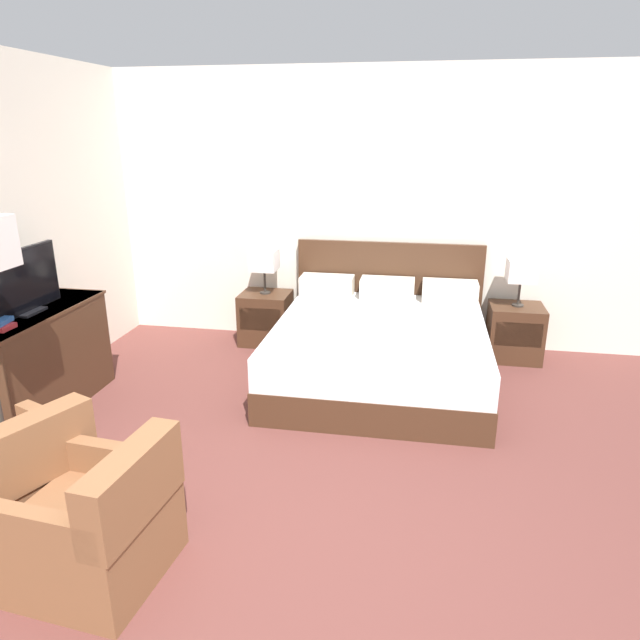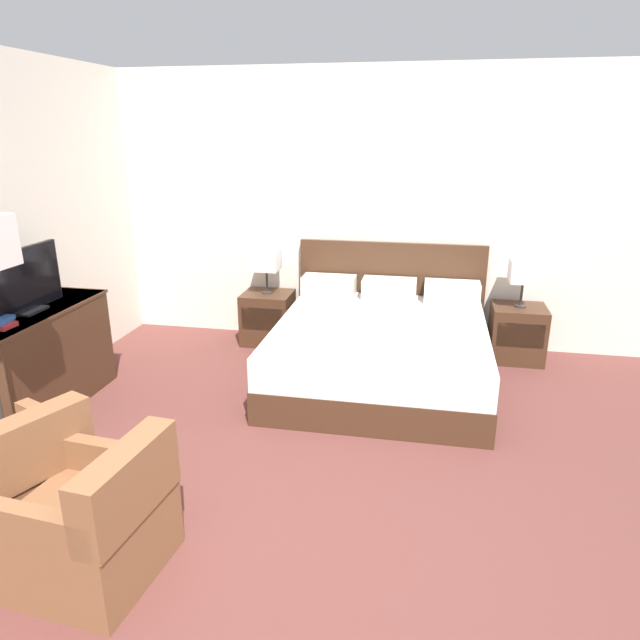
{
  "view_description": "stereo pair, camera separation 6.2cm",
  "coord_description": "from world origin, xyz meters",
  "px_view_note": "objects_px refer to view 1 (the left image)",
  "views": [
    {
      "loc": [
        0.65,
        -2.22,
        2.19
      ],
      "look_at": [
        -0.12,
        2.02,
        0.75
      ],
      "focal_mm": 32.0,
      "sensor_mm": 36.0,
      "label": 1
    },
    {
      "loc": [
        0.71,
        -2.2,
        2.19
      ],
      "look_at": [
        -0.12,
        2.02,
        0.75
      ],
      "focal_mm": 32.0,
      "sensor_mm": 36.0,
      "label": 2
    }
  ],
  "objects_px": {
    "armchair_by_window": "(16,484)",
    "armchair_companion": "(99,528)",
    "nightstand_left": "(266,318)",
    "tv": "(23,283)",
    "dresser": "(40,360)",
    "bed": "(380,347)",
    "table_lamp_right": "(522,271)",
    "nightstand_right": "(515,332)",
    "table_lamp_left": "(264,261)"
  },
  "relations": [
    {
      "from": "tv",
      "to": "nightstand_left",
      "type": "bearing_deg",
      "value": 54.08
    },
    {
      "from": "nightstand_left",
      "to": "nightstand_right",
      "type": "xyz_separation_m",
      "value": [
        2.56,
        0.0,
        0.0
      ]
    },
    {
      "from": "bed",
      "to": "table_lamp_left",
      "type": "relative_size",
      "value": 4.5
    },
    {
      "from": "bed",
      "to": "nightstand_right",
      "type": "xyz_separation_m",
      "value": [
        1.28,
        0.73,
        -0.03
      ]
    },
    {
      "from": "dresser",
      "to": "tv",
      "type": "xyz_separation_m",
      "value": [
        0.0,
        -0.05,
        0.65
      ]
    },
    {
      "from": "bed",
      "to": "table_lamp_left",
      "type": "distance_m",
      "value": 1.59
    },
    {
      "from": "bed",
      "to": "armchair_companion",
      "type": "height_order",
      "value": "bed"
    },
    {
      "from": "nightstand_left",
      "to": "armchair_by_window",
      "type": "relative_size",
      "value": 0.61
    },
    {
      "from": "bed",
      "to": "armchair_by_window",
      "type": "distance_m",
      "value": 3.08
    },
    {
      "from": "table_lamp_right",
      "to": "armchair_companion",
      "type": "relative_size",
      "value": 0.61
    },
    {
      "from": "tv",
      "to": "armchair_by_window",
      "type": "bearing_deg",
      "value": -59.06
    },
    {
      "from": "nightstand_left",
      "to": "nightstand_right",
      "type": "relative_size",
      "value": 1.0
    },
    {
      "from": "armchair_companion",
      "to": "nightstand_right",
      "type": "bearing_deg",
      "value": 54.31
    },
    {
      "from": "tv",
      "to": "armchair_companion",
      "type": "height_order",
      "value": "tv"
    },
    {
      "from": "nightstand_right",
      "to": "bed",
      "type": "bearing_deg",
      "value": -150.27
    },
    {
      "from": "armchair_companion",
      "to": "tv",
      "type": "bearing_deg",
      "value": 132.7
    },
    {
      "from": "bed",
      "to": "table_lamp_right",
      "type": "bearing_deg",
      "value": 29.78
    },
    {
      "from": "bed",
      "to": "tv",
      "type": "bearing_deg",
      "value": -156.46
    },
    {
      "from": "tv",
      "to": "armchair_by_window",
      "type": "height_order",
      "value": "tv"
    },
    {
      "from": "nightstand_left",
      "to": "tv",
      "type": "height_order",
      "value": "tv"
    },
    {
      "from": "table_lamp_right",
      "to": "dresser",
      "type": "distance_m",
      "value": 4.36
    },
    {
      "from": "dresser",
      "to": "armchair_companion",
      "type": "xyz_separation_m",
      "value": [
        1.45,
        -1.61,
        -0.15
      ]
    },
    {
      "from": "table_lamp_left",
      "to": "armchair_by_window",
      "type": "xyz_separation_m",
      "value": [
        -0.58,
        -3.19,
        -0.61
      ]
    },
    {
      "from": "nightstand_left",
      "to": "table_lamp_right",
      "type": "xyz_separation_m",
      "value": [
        2.56,
        0.0,
        0.62
      ]
    },
    {
      "from": "nightstand_right",
      "to": "tv",
      "type": "height_order",
      "value": "tv"
    },
    {
      "from": "nightstand_right",
      "to": "table_lamp_left",
      "type": "xyz_separation_m",
      "value": [
        -2.56,
        0.0,
        0.62
      ]
    },
    {
      "from": "armchair_by_window",
      "to": "armchair_companion",
      "type": "distance_m",
      "value": 0.72
    },
    {
      "from": "nightstand_left",
      "to": "nightstand_right",
      "type": "distance_m",
      "value": 2.56
    },
    {
      "from": "bed",
      "to": "nightstand_right",
      "type": "bearing_deg",
      "value": 29.73
    },
    {
      "from": "bed",
      "to": "tv",
      "type": "distance_m",
      "value": 2.99
    },
    {
      "from": "nightstand_left",
      "to": "armchair_by_window",
      "type": "bearing_deg",
      "value": -100.35
    },
    {
      "from": "nightstand_right",
      "to": "tv",
      "type": "relative_size",
      "value": 0.69
    },
    {
      "from": "dresser",
      "to": "nightstand_right",
      "type": "bearing_deg",
      "value": 25.06
    },
    {
      "from": "nightstand_left",
      "to": "armchair_by_window",
      "type": "height_order",
      "value": "armchair_by_window"
    },
    {
      "from": "nightstand_left",
      "to": "armchair_companion",
      "type": "distance_m",
      "value": 3.45
    },
    {
      "from": "table_lamp_right",
      "to": "tv",
      "type": "height_order",
      "value": "tv"
    },
    {
      "from": "nightstand_right",
      "to": "armchair_companion",
      "type": "relative_size",
      "value": 0.72
    },
    {
      "from": "bed",
      "to": "nightstand_right",
      "type": "height_order",
      "value": "bed"
    },
    {
      "from": "table_lamp_left",
      "to": "armchair_by_window",
      "type": "bearing_deg",
      "value": -100.35
    },
    {
      "from": "nightstand_right",
      "to": "tv",
      "type": "distance_m",
      "value": 4.43
    },
    {
      "from": "armchair_by_window",
      "to": "nightstand_right",
      "type": "bearing_deg",
      "value": 45.39
    },
    {
      "from": "table_lamp_left",
      "to": "table_lamp_right",
      "type": "relative_size",
      "value": 1.0
    },
    {
      "from": "bed",
      "to": "nightstand_right",
      "type": "relative_size",
      "value": 3.79
    },
    {
      "from": "dresser",
      "to": "tv",
      "type": "height_order",
      "value": "tv"
    },
    {
      "from": "armchair_companion",
      "to": "nightstand_left",
      "type": "bearing_deg",
      "value": 91.37
    },
    {
      "from": "bed",
      "to": "nightstand_right",
      "type": "distance_m",
      "value": 1.48
    },
    {
      "from": "nightstand_right",
      "to": "dresser",
      "type": "relative_size",
      "value": 0.41
    },
    {
      "from": "tv",
      "to": "armchair_by_window",
      "type": "distance_m",
      "value": 1.72
    },
    {
      "from": "table_lamp_right",
      "to": "dresser",
      "type": "bearing_deg",
      "value": -154.92
    },
    {
      "from": "dresser",
      "to": "armchair_companion",
      "type": "distance_m",
      "value": 2.17
    }
  ]
}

